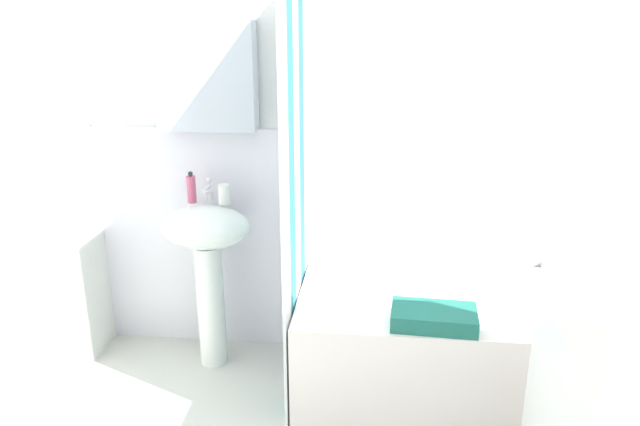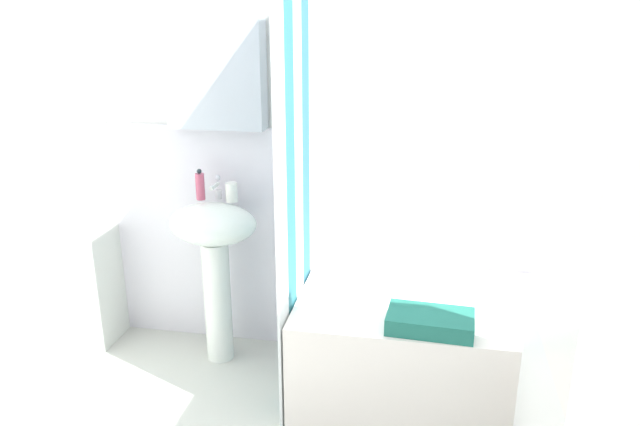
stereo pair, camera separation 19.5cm
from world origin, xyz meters
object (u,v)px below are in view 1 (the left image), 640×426
(soap_dispenser, at_px, (191,189))
(towel_folded, at_px, (434,317))
(body_wash_bottle, at_px, (556,256))
(conditioner_bottle, at_px, (594,258))
(sink, at_px, (208,251))
(toothbrush_cup, at_px, (224,194))
(shampoo_bottle, at_px, (573,258))
(bathtub, at_px, (460,349))

(soap_dispenser, xyz_separation_m, towel_folded, (1.16, -0.53, -0.36))
(soap_dispenser, relative_size, body_wash_bottle, 0.71)
(soap_dispenser, distance_m, body_wash_bottle, 1.80)
(conditioner_bottle, bearing_deg, sink, -176.54)
(sink, bearing_deg, soap_dispenser, 138.90)
(toothbrush_cup, bearing_deg, sink, -138.86)
(towel_folded, bearing_deg, body_wash_bottle, 41.87)
(sink, height_order, toothbrush_cup, toothbrush_cup)
(sink, xyz_separation_m, soap_dispenser, (-0.08, 0.07, 0.30))
(shampoo_bottle, bearing_deg, sink, -175.55)
(toothbrush_cup, xyz_separation_m, towel_folded, (1.00, -0.52, -0.33))
(soap_dispenser, relative_size, towel_folded, 0.46)
(soap_dispenser, relative_size, shampoo_bottle, 0.92)
(toothbrush_cup, xyz_separation_m, conditioner_bottle, (1.80, 0.04, -0.28))
(toothbrush_cup, xyz_separation_m, body_wash_bottle, (1.61, 0.03, -0.26))
(conditioner_bottle, height_order, shampoo_bottle, conditioner_bottle)
(bathtub, distance_m, shampoo_bottle, 0.73)
(sink, relative_size, body_wash_bottle, 3.82)
(conditioner_bottle, relative_size, body_wash_bottle, 0.89)
(bathtub, height_order, shampoo_bottle, shampoo_bottle)
(sink, relative_size, toothbrush_cup, 8.93)
(soap_dispenser, height_order, shampoo_bottle, soap_dispenser)
(soap_dispenser, relative_size, toothbrush_cup, 1.65)
(toothbrush_cup, relative_size, conditioner_bottle, 0.48)
(toothbrush_cup, bearing_deg, soap_dispenser, 178.61)
(towel_folded, bearing_deg, sink, 157.14)
(sink, relative_size, bathtub, 0.57)
(conditioner_bottle, bearing_deg, soap_dispenser, -178.84)
(toothbrush_cup, distance_m, towel_folded, 1.18)
(conditioner_bottle, xyz_separation_m, body_wash_bottle, (-0.19, -0.02, 0.01))
(soap_dispenser, xyz_separation_m, bathtub, (1.32, -0.26, -0.66))
(bathtub, bearing_deg, conditioner_bottle, 25.18)
(sink, bearing_deg, bathtub, -8.71)
(shampoo_bottle, bearing_deg, towel_folded, -140.02)
(bathtub, bearing_deg, sink, 171.29)
(bathtub, distance_m, towel_folded, 0.43)
(sink, bearing_deg, shampoo_bottle, 4.45)
(sink, height_order, towel_folded, sink)
(sink, xyz_separation_m, body_wash_bottle, (1.69, 0.10, 0.01))
(soap_dispenser, distance_m, shampoo_bottle, 1.90)
(conditioner_bottle, bearing_deg, toothbrush_cup, -178.60)
(bathtub, distance_m, body_wash_bottle, 0.66)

